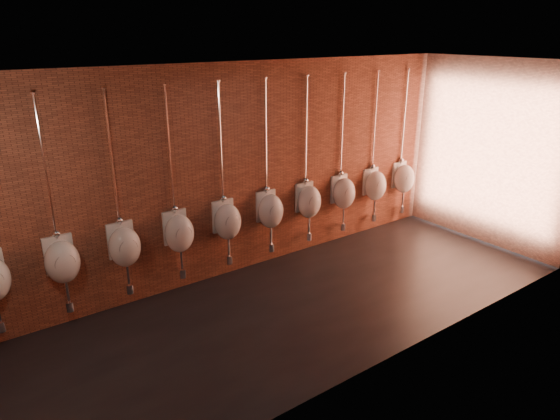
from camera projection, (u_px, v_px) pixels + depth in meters
The scene contains 11 objects.
ground at pixel (292, 310), 6.81m from camera, with size 8.50×8.50×0.00m, color black.
room_shell at pixel (293, 168), 6.12m from camera, with size 8.54×3.04×3.22m.
urinal_1 at pixel (62, 261), 6.13m from camera, with size 0.42×0.37×2.72m.
urinal_2 at pixel (124, 246), 6.55m from camera, with size 0.42×0.37×2.72m.
urinal_3 at pixel (179, 232), 6.98m from camera, with size 0.42×0.37×2.72m.
urinal_4 at pixel (227, 221), 7.41m from camera, with size 0.42×0.37×2.72m.
urinal_5 at pixel (270, 210), 7.84m from camera, with size 0.42×0.37×2.72m.
urinal_6 at pixel (309, 201), 8.27m from camera, with size 0.42×0.37×2.72m.
urinal_7 at pixel (344, 192), 8.70m from camera, with size 0.42×0.37×2.72m.
urinal_8 at pixel (375, 185), 9.13m from camera, with size 0.42×0.37×2.72m.
urinal_9 at pixel (404, 178), 9.56m from camera, with size 0.42×0.37×2.72m.
Camera 1 is at (-3.61, -4.72, 3.60)m, focal length 32.00 mm.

